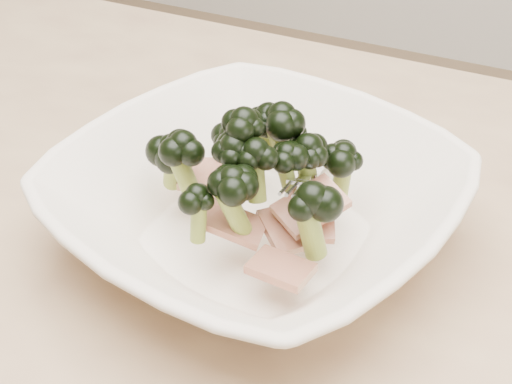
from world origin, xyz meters
TOP-DOWN VIEW (x-y plane):
  - dining_table at (0.00, 0.00)m, footprint 1.20×0.80m
  - broccoli_dish at (-0.00, 0.02)m, footprint 0.38×0.38m

SIDE VIEW (x-z plane):
  - dining_table at x=0.00m, z-range 0.28..1.03m
  - broccoli_dish at x=0.00m, z-range 0.73..0.86m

